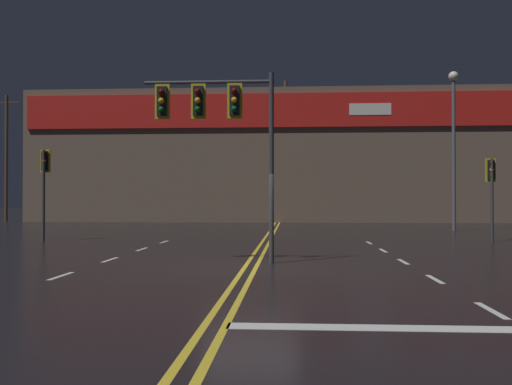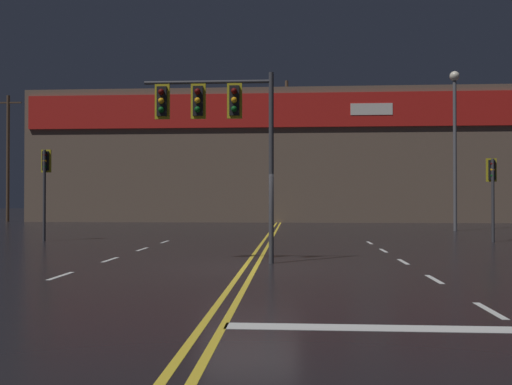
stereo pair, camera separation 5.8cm
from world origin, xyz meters
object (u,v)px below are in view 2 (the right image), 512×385
traffic_signal_median (216,115)px  traffic_signal_corner_northwest (45,174)px  streetlight_near_right (455,128)px  traffic_signal_corner_northeast (492,180)px

traffic_signal_median → traffic_signal_corner_northwest: 11.81m
traffic_signal_corner_northwest → streetlight_near_right: bearing=24.9°
traffic_signal_corner_northwest → streetlight_near_right: size_ratio=0.43×
traffic_signal_median → traffic_signal_corner_northeast: size_ratio=1.51×
traffic_signal_corner_northwest → streetlight_near_right: 22.21m
streetlight_near_right → traffic_signal_median: bearing=-123.4°
traffic_signal_corner_northeast → streetlight_near_right: (0.86, 8.59, 3.27)m
traffic_signal_median → traffic_signal_corner_northwest: (-8.53, 8.08, -1.27)m
traffic_signal_corner_northwest → streetlight_near_right: streetlight_near_right is taller
traffic_signal_corner_northeast → streetlight_near_right: 9.24m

